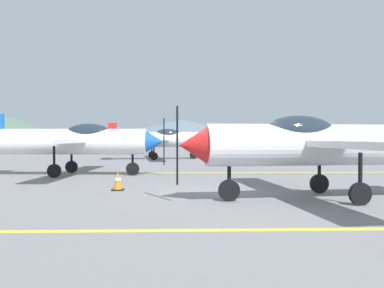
# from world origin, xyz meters

# --- Properties ---
(ground_plane) EXTENTS (400.00, 400.00, 0.00)m
(ground_plane) POSITION_xyz_m (0.00, 0.00, 0.00)
(ground_plane) COLOR slate
(apron_line_near) EXTENTS (80.00, 0.16, 0.01)m
(apron_line_near) POSITION_xyz_m (0.00, -3.77, 0.01)
(apron_line_near) COLOR yellow
(apron_line_near) RESTS_ON ground_plane
(apron_line_far) EXTENTS (80.00, 0.16, 0.01)m
(apron_line_far) POSITION_xyz_m (0.00, 7.75, 0.01)
(apron_line_far) COLOR yellow
(apron_line_far) RESTS_ON ground_plane
(airplane_near) EXTENTS (7.68, 8.81, 2.63)m
(airplane_near) POSITION_xyz_m (2.56, -0.21, 1.48)
(airplane_near) COLOR silver
(airplane_near) RESTS_ON ground_plane
(airplane_mid) EXTENTS (7.64, 8.79, 2.63)m
(airplane_mid) POSITION_xyz_m (-5.66, 6.75, 1.48)
(airplane_mid) COLOR white
(airplane_mid) RESTS_ON ground_plane
(airplane_far) EXTENTS (7.68, 8.81, 2.63)m
(airplane_far) POSITION_xyz_m (-2.60, 19.03, 1.48)
(airplane_far) COLOR silver
(airplane_far) RESTS_ON ground_plane
(airplane_back) EXTENTS (7.59, 8.76, 2.63)m
(airplane_back) POSITION_xyz_m (4.94, 26.84, 1.48)
(airplane_back) COLOR #33478C
(airplane_back) RESTS_ON ground_plane
(traffic_cone_side) EXTENTS (0.36, 0.36, 0.59)m
(traffic_cone_side) POSITION_xyz_m (-3.08, 1.73, 0.29)
(traffic_cone_side) COLOR black
(traffic_cone_side) RESTS_ON ground_plane
(hill_centerleft) EXTENTS (78.11, 78.11, 8.23)m
(hill_centerleft) POSITION_xyz_m (-0.26, 153.19, 4.11)
(hill_centerleft) COLOR slate
(hill_centerleft) RESTS_ON ground_plane
(hill_centerright) EXTENTS (81.34, 81.34, 6.13)m
(hill_centerright) POSITION_xyz_m (63.53, 149.83, 3.06)
(hill_centerright) COLOR #4C6651
(hill_centerright) RESTS_ON ground_plane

